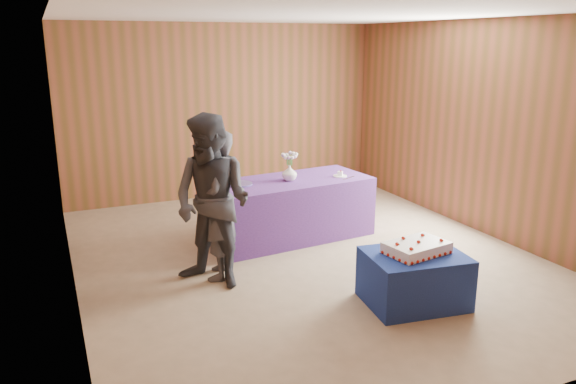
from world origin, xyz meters
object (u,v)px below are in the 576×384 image
sheet_cake (417,248)px  vase (289,173)px  guest_right (212,202)px  guest_left (217,206)px  cake_table (414,279)px  serving_table (290,209)px

sheet_cake → vase: (-0.36, 2.14, 0.29)m
sheet_cake → guest_right: bearing=135.2°
guest_left → cake_table: bearing=68.8°
vase → guest_right: guest_right is taller
serving_table → cake_table: bearing=-87.5°
guest_left → guest_right: size_ratio=0.89×
sheet_cake → guest_right: 2.03m
serving_table → guest_right: guest_right is taller
serving_table → vase: (-0.02, -0.02, 0.47)m
sheet_cake → guest_right: size_ratio=0.37×
cake_table → serving_table: 2.21m
serving_table → guest_left: bearing=-150.9°
vase → guest_left: (-1.17, -0.81, -0.07)m
serving_table → vase: size_ratio=10.28×
cake_table → serving_table: (-0.31, 2.19, 0.12)m
serving_table → vase: bearing=-141.1°
vase → sheet_cake: bearing=-80.4°
cake_table → serving_table: serving_table is taller
sheet_cake → guest_right: (-1.63, 1.16, 0.33)m
serving_table → sheet_cake: 2.20m
cake_table → vase: vase is taller
sheet_cake → guest_left: size_ratio=0.42×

